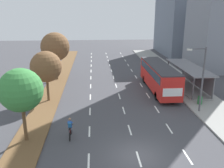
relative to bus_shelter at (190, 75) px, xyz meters
The scene contains 15 objects.
ground_plane 17.79m from the bus_shelter, 122.58° to the right, with size 140.00×140.00×0.00m, color #424247.
median_strip 18.63m from the bus_shelter, 164.07° to the left, with size 2.60×52.00×0.12m, color brown.
sidewalk_right 5.40m from the bus_shelter, 93.13° to the left, with size 4.50×52.00×0.15m, color gray.
lane_divider_left 13.77m from the bus_shelter, 162.74° to the left, with size 0.14×48.92×0.01m.
lane_divider_center 10.52m from the bus_shelter, 156.98° to the left, with size 0.14×48.92×0.01m.
lane_divider_right 7.50m from the bus_shelter, 146.11° to the left, with size 0.14×48.92×0.01m.
bus_shelter is the anchor object (origin of this frame).
bus 4.31m from the bus_shelter, behind, with size 2.54×11.29×3.37m.
cyclist 18.79m from the bus_shelter, 140.86° to the right, with size 0.46×1.82×1.71m.
median_tree_nearest 21.82m from the bus_shelter, 146.04° to the right, with size 3.31×3.31×5.80m.
median_tree_second 18.20m from the bus_shelter, 169.32° to the right, with size 3.45×3.45×5.63m.
median_tree_third 19.04m from the bus_shelter, 163.25° to the left, with size 4.11×4.11×6.88m.
streetlight 8.23m from the bus_shelter, 105.32° to the right, with size 1.91×0.24×6.50m.
trash_bin 6.11m from the bus_shelter, 100.40° to the right, with size 0.52×0.52×0.85m, color #286B38.
building_mid_right 27.90m from the bus_shelter, 74.74° to the left, with size 7.34×15.38×15.55m, color slate.
Camera 1 is at (-2.99, -14.65, 9.98)m, focal length 38.58 mm.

